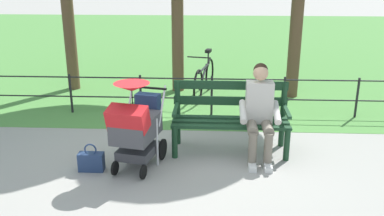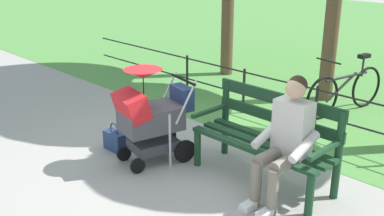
% 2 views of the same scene
% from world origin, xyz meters
% --- Properties ---
extents(ground_plane, '(60.00, 60.00, 0.00)m').
position_xyz_m(ground_plane, '(0.00, 0.00, 0.00)').
color(ground_plane, '#9E9B93').
extents(grass_lawn, '(40.00, 16.00, 0.01)m').
position_xyz_m(grass_lawn, '(0.00, -8.80, 0.00)').
color(grass_lawn, '#518E42').
rests_on(grass_lawn, ground).
extents(park_bench, '(1.60, 0.61, 0.96)m').
position_xyz_m(park_bench, '(-0.88, -0.12, 0.53)').
color(park_bench, '#193D23').
rests_on(park_bench, ground).
extents(person_on_bench, '(0.53, 0.74, 1.28)m').
position_xyz_m(person_on_bench, '(-1.26, 0.11, 0.68)').
color(person_on_bench, slate).
rests_on(person_on_bench, ground).
extents(stroller, '(0.68, 0.97, 1.15)m').
position_xyz_m(stroller, '(0.32, 0.51, 0.59)').
color(stroller, black).
rests_on(stroller, ground).
extents(handbag, '(0.32, 0.14, 0.37)m').
position_xyz_m(handbag, '(0.89, 0.64, 0.13)').
color(handbag, navy).
rests_on(handbag, ground).
extents(park_fence, '(8.66, 0.04, 0.70)m').
position_xyz_m(park_fence, '(-0.50, -1.56, 0.42)').
color(park_fence, black).
rests_on(park_fence, ground).
extents(bicycle, '(0.50, 1.63, 0.89)m').
position_xyz_m(bicycle, '(-0.46, -2.68, 0.36)').
color(bicycle, black).
rests_on(bicycle, ground).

